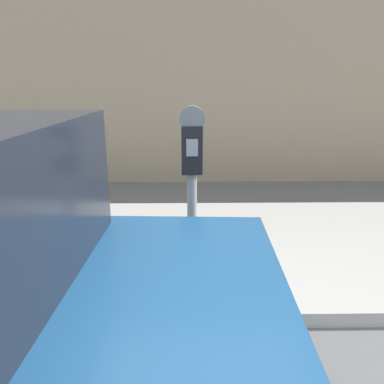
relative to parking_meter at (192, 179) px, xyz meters
The scene contains 3 objects.
sidewalk 1.63m from the parking_meter, 102.94° to the left, with size 24.00×2.80×0.13m.
building_facade 4.70m from the parking_meter, 93.44° to the left, with size 24.00×0.30×5.63m.
parking_meter is the anchor object (origin of this frame).
Camera 1 is at (0.22, -1.76, 1.93)m, focal length 35.00 mm.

